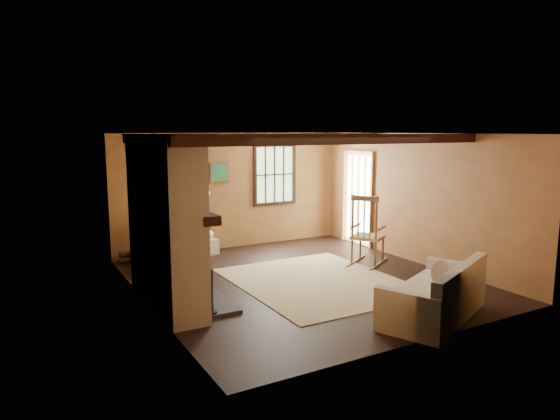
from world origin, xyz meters
TOP-DOWN VIEW (x-y plane):
  - ground at (0.00, 0.00)m, footprint 5.50×5.50m
  - room_envelope at (0.22, 0.26)m, footprint 5.02×5.52m
  - fireplace at (-2.23, -0.00)m, footprint 1.02×2.30m
  - rug at (0.20, -0.20)m, footprint 2.50×3.00m
  - rocking_chair at (1.61, 0.29)m, footprint 1.06×0.91m
  - sofa at (0.70, -2.29)m, footprint 2.05×1.51m
  - firewood_pile at (-2.10, 2.55)m, footprint 0.59×0.11m
  - laundry_basket at (-0.76, 2.46)m, footprint 0.54×0.43m
  - basket_pillow at (-0.76, 2.46)m, footprint 0.44×0.37m
  - armchair at (-1.60, 2.21)m, footprint 1.19×1.20m

SIDE VIEW (x-z plane):
  - ground at x=0.00m, z-range 0.00..0.00m
  - rug at x=0.20m, z-range 0.00..0.01m
  - firewood_pile at x=-2.10m, z-range 0.00..0.21m
  - laundry_basket at x=-0.76m, z-range 0.00..0.30m
  - sofa at x=0.70m, z-range -0.11..0.65m
  - basket_pillow at x=-0.76m, z-range 0.30..0.51m
  - armchair at x=-1.60m, z-range 0.00..0.84m
  - rocking_chair at x=1.61m, z-range -0.10..1.20m
  - fireplace at x=-2.23m, z-range -0.10..2.30m
  - room_envelope at x=0.22m, z-range 0.41..2.85m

